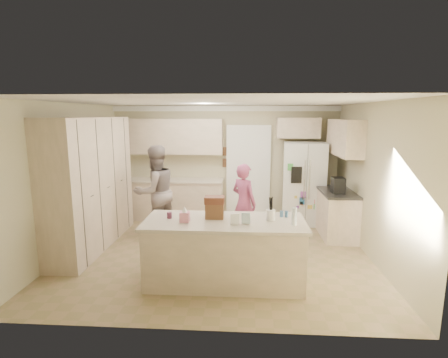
# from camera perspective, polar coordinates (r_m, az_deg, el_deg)

# --- Properties ---
(floor) EXTENTS (5.20, 4.60, 0.02)m
(floor) POSITION_cam_1_polar(r_m,az_deg,el_deg) (6.33, -1.13, -11.87)
(floor) COLOR #907855
(floor) RESTS_ON ground
(ceiling) EXTENTS (5.20, 4.60, 0.02)m
(ceiling) POSITION_cam_1_polar(r_m,az_deg,el_deg) (5.86, -1.22, 12.57)
(ceiling) COLOR white
(ceiling) RESTS_ON wall_back
(wall_back) EXTENTS (5.20, 0.02, 2.60)m
(wall_back) POSITION_cam_1_polar(r_m,az_deg,el_deg) (8.23, 0.17, 2.83)
(wall_back) COLOR #BEB690
(wall_back) RESTS_ON ground
(wall_front) EXTENTS (5.20, 0.02, 2.60)m
(wall_front) POSITION_cam_1_polar(r_m,az_deg,el_deg) (3.72, -4.16, -6.69)
(wall_front) COLOR #BEB690
(wall_front) RESTS_ON ground
(wall_left) EXTENTS (0.02, 4.60, 2.60)m
(wall_left) POSITION_cam_1_polar(r_m,az_deg,el_deg) (6.70, -24.03, 0.14)
(wall_left) COLOR #BEB690
(wall_left) RESTS_ON ground
(wall_right) EXTENTS (0.02, 4.60, 2.60)m
(wall_right) POSITION_cam_1_polar(r_m,az_deg,el_deg) (6.30, 23.21, -0.39)
(wall_right) COLOR #BEB690
(wall_right) RESTS_ON ground
(crown_back) EXTENTS (5.20, 0.08, 0.12)m
(crown_back) POSITION_cam_1_polar(r_m,az_deg,el_deg) (8.11, 0.15, 11.43)
(crown_back) COLOR white
(crown_back) RESTS_ON wall_back
(pantry_bank) EXTENTS (0.60, 2.60, 2.35)m
(pantry_bank) POSITION_cam_1_polar(r_m,az_deg,el_deg) (6.76, -20.85, -0.62)
(pantry_bank) COLOR beige
(pantry_bank) RESTS_ON floor
(back_base_cab) EXTENTS (2.20, 0.60, 0.88)m
(back_base_cab) POSITION_cam_1_polar(r_m,az_deg,el_deg) (8.24, -7.99, -3.35)
(back_base_cab) COLOR beige
(back_base_cab) RESTS_ON floor
(back_countertop) EXTENTS (2.24, 0.63, 0.04)m
(back_countertop) POSITION_cam_1_polar(r_m,az_deg,el_deg) (8.13, -8.09, -0.22)
(back_countertop) COLOR beige
(back_countertop) RESTS_ON back_base_cab
(back_upper_cab) EXTENTS (2.20, 0.35, 0.80)m
(back_upper_cab) POSITION_cam_1_polar(r_m,az_deg,el_deg) (8.14, -8.08, 6.89)
(back_upper_cab) COLOR beige
(back_upper_cab) RESTS_ON wall_back
(doorway_opening) EXTENTS (0.90, 0.06, 2.10)m
(doorway_opening) POSITION_cam_1_polar(r_m,az_deg,el_deg) (8.22, 3.98, 1.04)
(doorway_opening) COLOR black
(doorway_opening) RESTS_ON floor
(doorway_casing) EXTENTS (1.02, 0.03, 2.22)m
(doorway_casing) POSITION_cam_1_polar(r_m,az_deg,el_deg) (8.19, 3.98, 1.00)
(doorway_casing) COLOR white
(doorway_casing) RESTS_ON floor
(wall_frame_upper) EXTENTS (0.15, 0.02, 0.20)m
(wall_frame_upper) POSITION_cam_1_polar(r_m,az_deg,el_deg) (8.16, 0.29, 4.53)
(wall_frame_upper) COLOR brown
(wall_frame_upper) RESTS_ON wall_back
(wall_frame_lower) EXTENTS (0.15, 0.02, 0.20)m
(wall_frame_lower) POSITION_cam_1_polar(r_m,az_deg,el_deg) (8.19, 0.29, 2.66)
(wall_frame_lower) COLOR brown
(wall_frame_lower) RESTS_ON wall_back
(refrigerator) EXTENTS (0.96, 0.78, 1.80)m
(refrigerator) POSITION_cam_1_polar(r_m,az_deg,el_deg) (7.90, 12.89, -0.70)
(refrigerator) COLOR white
(refrigerator) RESTS_ON floor
(fridge_seam) EXTENTS (0.02, 0.02, 1.78)m
(fridge_seam) POSITION_cam_1_polar(r_m,az_deg,el_deg) (7.56, 13.32, -1.22)
(fridge_seam) COLOR gray
(fridge_seam) RESTS_ON refrigerator
(fridge_dispenser) EXTENTS (0.22, 0.03, 0.35)m
(fridge_dispenser) POSITION_cam_1_polar(r_m,az_deg,el_deg) (7.47, 11.75, 0.66)
(fridge_dispenser) COLOR black
(fridge_dispenser) RESTS_ON refrigerator
(fridge_handle_l) EXTENTS (0.02, 0.02, 0.85)m
(fridge_handle_l) POSITION_cam_1_polar(r_m,az_deg,el_deg) (7.51, 13.01, -0.12)
(fridge_handle_l) COLOR silver
(fridge_handle_l) RESTS_ON refrigerator
(fridge_handle_r) EXTENTS (0.02, 0.02, 0.85)m
(fridge_handle_r) POSITION_cam_1_polar(r_m,az_deg,el_deg) (7.52, 13.76, -0.12)
(fridge_handle_r) COLOR silver
(fridge_handle_r) RESTS_ON refrigerator
(over_fridge_cab) EXTENTS (0.95, 0.35, 0.45)m
(over_fridge_cab) POSITION_cam_1_polar(r_m,az_deg,el_deg) (8.05, 12.02, 8.15)
(over_fridge_cab) COLOR beige
(over_fridge_cab) RESTS_ON wall_back
(right_base_cab) EXTENTS (0.60, 1.20, 0.88)m
(right_base_cab) POSITION_cam_1_polar(r_m,az_deg,el_deg) (7.33, 17.84, -5.51)
(right_base_cab) COLOR beige
(right_base_cab) RESTS_ON floor
(right_countertop) EXTENTS (0.63, 1.24, 0.04)m
(right_countertop) POSITION_cam_1_polar(r_m,az_deg,el_deg) (7.22, 17.97, -1.99)
(right_countertop) COLOR #2D2B28
(right_countertop) RESTS_ON right_base_cab
(right_upper_cab) EXTENTS (0.35, 1.50, 0.70)m
(right_upper_cab) POSITION_cam_1_polar(r_m,az_deg,el_deg) (7.31, 19.09, 6.41)
(right_upper_cab) COLOR beige
(right_upper_cab) RESTS_ON wall_right
(coffee_maker) EXTENTS (0.22, 0.28, 0.30)m
(coffee_maker) POSITION_cam_1_polar(r_m,az_deg,el_deg) (6.99, 18.13, -0.98)
(coffee_maker) COLOR black
(coffee_maker) RESTS_ON right_countertop
(island_base) EXTENTS (2.20, 0.90, 0.88)m
(island_base) POSITION_cam_1_polar(r_m,az_deg,el_deg) (5.13, 0.09, -11.94)
(island_base) COLOR beige
(island_base) RESTS_ON floor
(island_top) EXTENTS (2.28, 0.96, 0.05)m
(island_top) POSITION_cam_1_polar(r_m,az_deg,el_deg) (4.97, 0.09, -7.04)
(island_top) COLOR beige
(island_top) RESTS_ON island_base
(utensil_crock) EXTENTS (0.13, 0.13, 0.15)m
(utensil_crock) POSITION_cam_1_polar(r_m,az_deg,el_deg) (4.99, 7.63, -5.85)
(utensil_crock) COLOR white
(utensil_crock) RESTS_ON island_top
(tissue_box) EXTENTS (0.13, 0.13, 0.14)m
(tissue_box) POSITION_cam_1_polar(r_m,az_deg,el_deg) (4.91, -6.43, -6.16)
(tissue_box) COLOR #C9738E
(tissue_box) RESTS_ON island_top
(tissue_plume) EXTENTS (0.08, 0.08, 0.08)m
(tissue_plume) POSITION_cam_1_polar(r_m,az_deg,el_deg) (4.88, -6.46, -4.93)
(tissue_plume) COLOR white
(tissue_plume) RESTS_ON tissue_box
(dollhouse_body) EXTENTS (0.26, 0.18, 0.22)m
(dollhouse_body) POSITION_cam_1_polar(r_m,az_deg,el_deg) (5.04, -1.54, -5.20)
(dollhouse_body) COLOR brown
(dollhouse_body) RESTS_ON island_top
(dollhouse_roof) EXTENTS (0.28, 0.20, 0.10)m
(dollhouse_roof) POSITION_cam_1_polar(r_m,az_deg,el_deg) (5.00, -1.55, -3.43)
(dollhouse_roof) COLOR #592D1E
(dollhouse_roof) RESTS_ON dollhouse_body
(jam_jar) EXTENTS (0.07, 0.07, 0.09)m
(jam_jar) POSITION_cam_1_polar(r_m,az_deg,el_deg) (5.11, -8.91, -5.86)
(jam_jar) COLOR #59263F
(jam_jar) RESTS_ON island_top
(greeting_card_a) EXTENTS (0.12, 0.06, 0.16)m
(greeting_card_a) POSITION_cam_1_polar(r_m,az_deg,el_deg) (4.74, 1.77, -6.58)
(greeting_card_a) COLOR white
(greeting_card_a) RESTS_ON island_top
(greeting_card_b) EXTENTS (0.12, 0.05, 0.16)m
(greeting_card_b) POSITION_cam_1_polar(r_m,az_deg,el_deg) (4.79, 3.59, -6.43)
(greeting_card_b) COLOR silver
(greeting_card_b) RESTS_ON island_top
(water_bottle) EXTENTS (0.07, 0.07, 0.24)m
(water_bottle) POSITION_cam_1_polar(r_m,az_deg,el_deg) (4.82, 11.39, -6.01)
(water_bottle) COLOR silver
(water_bottle) RESTS_ON island_top
(shaker_salt) EXTENTS (0.05, 0.05, 0.09)m
(shaker_salt) POSITION_cam_1_polar(r_m,az_deg,el_deg) (5.18, 9.38, -5.65)
(shaker_salt) COLOR teal
(shaker_salt) RESTS_ON island_top
(shaker_pepper) EXTENTS (0.05, 0.05, 0.09)m
(shaker_pepper) POSITION_cam_1_polar(r_m,az_deg,el_deg) (5.19, 10.15, -5.65)
(shaker_pepper) COLOR teal
(shaker_pepper) RESTS_ON island_top
(teen_boy) EXTENTS (1.11, 1.11, 1.82)m
(teen_boy) POSITION_cam_1_polar(r_m,az_deg,el_deg) (6.96, -11.12, -2.06)
(teen_boy) COLOR gray
(teen_boy) RESTS_ON floor
(teen_girl) EXTENTS (0.65, 0.63, 1.50)m
(teen_girl) POSITION_cam_1_polar(r_m,az_deg,el_deg) (6.64, 3.26, -3.89)
(teen_girl) COLOR #AA4784
(teen_girl) RESTS_ON floor
(fridge_magnets) EXTENTS (0.76, 0.02, 1.44)m
(fridge_magnets) POSITION_cam_1_polar(r_m,az_deg,el_deg) (7.55, 13.33, -1.23)
(fridge_magnets) COLOR tan
(fridge_magnets) RESTS_ON refrigerator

